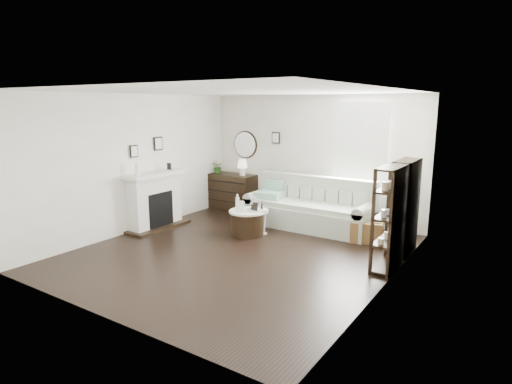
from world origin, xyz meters
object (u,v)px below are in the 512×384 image
Objects in this scene: dresser at (230,191)px; pedestal_table at (258,211)px; drum_table at (247,222)px; sofa at (309,211)px.

dresser is 2.52× the size of pedestal_table.
dresser reaches higher than drum_table.
pedestal_table is (0.16, 0.13, 0.22)m from drum_table.
sofa is at bearing -9.49° from dresser.
sofa is 1.39m from drum_table.
drum_table is at bearing -44.75° from dresser.
dresser reaches higher than pedestal_table.
pedestal_table reaches higher than drum_table.
sofa is at bearing 60.60° from pedestal_table.
pedestal_table is at bearing 39.32° from drum_table.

